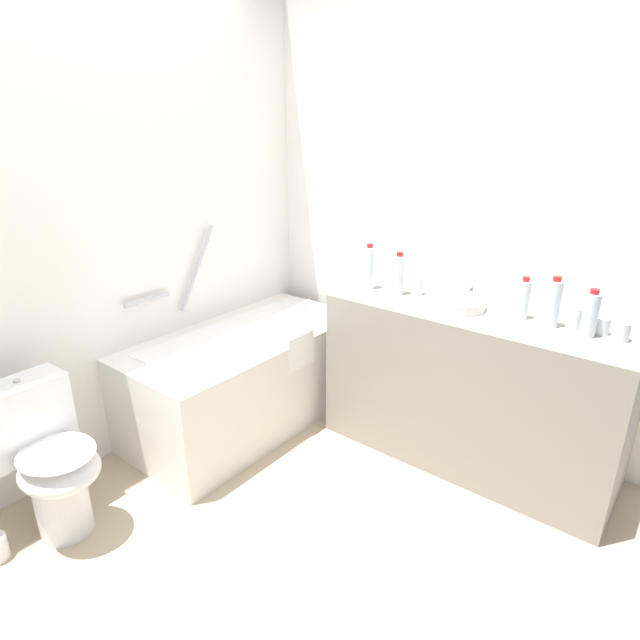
# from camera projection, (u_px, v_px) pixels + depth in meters

# --- Properties ---
(ground_plane) EXTENTS (4.19, 4.19, 0.00)m
(ground_plane) POSITION_uv_depth(u_px,v_px,m) (254.00, 565.00, 2.20)
(ground_plane) COLOR tan
(wall_back_tiled) EXTENTS (3.59, 0.10, 2.58)m
(wall_back_tiled) POSITION_uv_depth(u_px,v_px,m) (55.00, 226.00, 2.46)
(wall_back_tiled) COLOR white
(wall_back_tiled) RESTS_ON ground_plane
(wall_right_mirror) EXTENTS (0.10, 2.79, 2.58)m
(wall_right_mirror) POSITION_uv_depth(u_px,v_px,m) (452.00, 209.00, 2.94)
(wall_right_mirror) COLOR white
(wall_right_mirror) RESTS_ON ground_plane
(bathtub) EXTENTS (1.45, 0.71, 1.17)m
(bathtub) POSITION_uv_depth(u_px,v_px,m) (246.00, 375.00, 3.15)
(bathtub) COLOR silver
(bathtub) RESTS_ON ground_plane
(toilet) EXTENTS (0.37, 0.52, 0.71)m
(toilet) POSITION_uv_depth(u_px,v_px,m) (47.00, 458.00, 2.29)
(toilet) COLOR white
(toilet) RESTS_ON ground_plane
(vanity_counter) EXTENTS (0.58, 1.52, 0.86)m
(vanity_counter) POSITION_uv_depth(u_px,v_px,m) (471.00, 385.00, 2.79)
(vanity_counter) COLOR gray
(vanity_counter) RESTS_ON ground_plane
(sink_basin) EXTENTS (0.30, 0.30, 0.05)m
(sink_basin) POSITION_uv_depth(u_px,v_px,m) (456.00, 303.00, 2.66)
(sink_basin) COLOR white
(sink_basin) RESTS_ON vanity_counter
(sink_faucet) EXTENTS (0.10, 0.15, 0.08)m
(sink_faucet) POSITION_uv_depth(u_px,v_px,m) (470.00, 293.00, 2.79)
(sink_faucet) COLOR #ABABB0
(sink_faucet) RESTS_ON vanity_counter
(water_bottle_0) EXTENTS (0.06, 0.06, 0.21)m
(water_bottle_0) POSITION_uv_depth(u_px,v_px,m) (523.00, 299.00, 2.49)
(water_bottle_0) COLOR silver
(water_bottle_0) RESTS_ON vanity_counter
(water_bottle_1) EXTENTS (0.07, 0.07, 0.22)m
(water_bottle_1) POSITION_uv_depth(u_px,v_px,m) (590.00, 314.00, 2.28)
(water_bottle_1) COLOR silver
(water_bottle_1) RESTS_ON vanity_counter
(water_bottle_2) EXTENTS (0.06, 0.06, 0.24)m
(water_bottle_2) POSITION_uv_depth(u_px,v_px,m) (399.00, 275.00, 2.84)
(water_bottle_2) COLOR silver
(water_bottle_2) RESTS_ON vanity_counter
(water_bottle_3) EXTENTS (0.07, 0.07, 0.24)m
(water_bottle_3) POSITION_uv_depth(u_px,v_px,m) (553.00, 303.00, 2.39)
(water_bottle_3) COLOR silver
(water_bottle_3) RESTS_ON vanity_counter
(water_bottle_4) EXTENTS (0.06, 0.06, 0.26)m
(water_bottle_4) POSITION_uv_depth(u_px,v_px,m) (369.00, 267.00, 2.94)
(water_bottle_4) COLOR silver
(water_bottle_4) RESTS_ON vanity_counter
(drinking_glass_0) EXTENTS (0.07, 0.07, 0.08)m
(drinking_glass_0) POSITION_uv_depth(u_px,v_px,m) (602.00, 326.00, 2.33)
(drinking_glass_0) COLOR white
(drinking_glass_0) RESTS_ON vanity_counter
(drinking_glass_1) EXTENTS (0.07, 0.07, 0.09)m
(drinking_glass_1) POSITION_uv_depth(u_px,v_px,m) (417.00, 286.00, 2.86)
(drinking_glass_1) COLOR white
(drinking_glass_1) RESTS_ON vanity_counter
(drinking_glass_2) EXTENTS (0.07, 0.07, 0.10)m
(drinking_glass_2) POSITION_uv_depth(u_px,v_px,m) (574.00, 318.00, 2.39)
(drinking_glass_2) COLOR white
(drinking_glass_2) RESTS_ON vanity_counter
(drinking_glass_3) EXTENTS (0.07, 0.07, 0.08)m
(drinking_glass_3) POSITION_uv_depth(u_px,v_px,m) (621.00, 331.00, 2.26)
(drinking_glass_3) COLOR white
(drinking_glass_3) RESTS_ON vanity_counter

